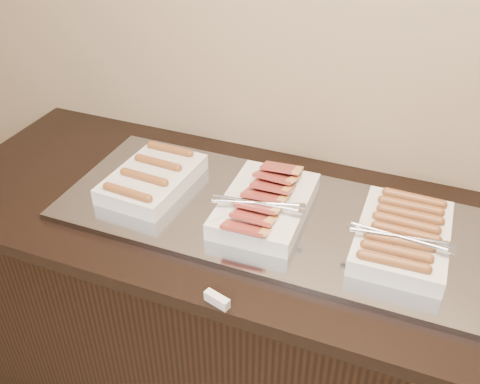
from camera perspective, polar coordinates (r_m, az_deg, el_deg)
name	(u,v)px	position (r m, az deg, el deg)	size (l,w,h in m)	color
counter	(264,323)	(1.86, 2.61, -13.78)	(2.06, 0.76, 0.90)	black
warming_tray	(266,215)	(1.55, 2.77, -2.45)	(1.20, 0.50, 0.02)	#9497A1
dish_left	(153,178)	(1.66, -9.31, 1.50)	(0.23, 0.33, 0.07)	silver
dish_center	(265,203)	(1.52, 2.67, -1.23)	(0.27, 0.38, 0.09)	silver
dish_right	(403,235)	(1.47, 16.95, -4.45)	(0.26, 0.35, 0.08)	silver
label_holder	(217,300)	(1.29, -2.46, -11.42)	(0.07, 0.02, 0.03)	silver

